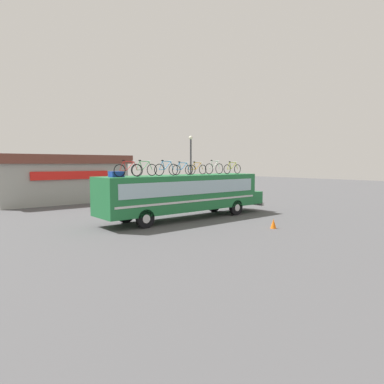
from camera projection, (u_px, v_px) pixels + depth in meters
The scene contains 13 objects.
ground_plane at pixel (182, 219), 21.62m from camera, with size 120.00×120.00×0.00m, color #4C4C4F.
bus at pixel (185, 193), 21.61m from camera, with size 12.45×2.58×2.84m.
luggage_bag_1 at pixel (116, 174), 18.33m from camera, with size 0.72×0.53×0.31m, color #193899.
rooftop_bicycle_1 at pixel (129, 170), 18.46m from camera, with size 1.80×0.44×0.94m.
rooftop_bicycle_2 at pixel (144, 169), 19.83m from camera, with size 1.79×0.44×0.95m.
rooftop_bicycle_3 at pixel (166, 169), 20.53m from camera, with size 1.79×0.44×0.96m.
rooftop_bicycle_4 at pixel (183, 169), 21.53m from camera, with size 1.70×0.44×0.87m.
rooftop_bicycle_5 at pixel (197, 169), 22.58m from camera, with size 1.65×0.44×0.87m.
rooftop_bicycle_6 at pixel (214, 168), 23.44m from camera, with size 1.72×0.44×0.98m.
rooftop_bicycle_7 at pixel (232, 169), 23.97m from camera, with size 1.74×0.44×0.90m.
roadside_building at pixel (59, 178), 31.31m from camera, with size 11.91×6.75×4.34m.
traffic_cone at pixel (273, 224), 18.45m from camera, with size 0.32×0.32×0.53m, color orange.
street_lamp at pixel (191, 165), 27.89m from camera, with size 0.31×0.31×5.86m.
Camera 1 is at (-13.17, -16.87, 3.59)m, focal length 31.29 mm.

